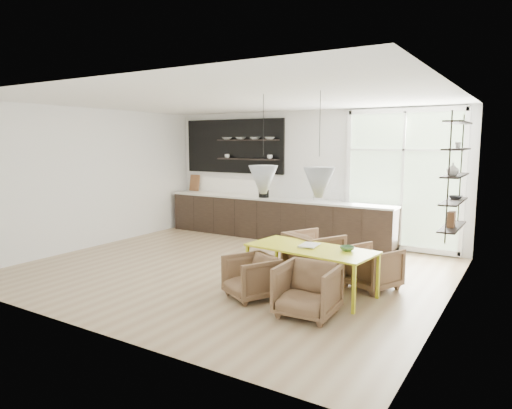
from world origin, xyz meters
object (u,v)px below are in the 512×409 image
(armchair_front_right, at_px, (308,290))
(wire_stool, at_px, (258,262))
(armchair_back_left, at_px, (314,253))
(armchair_back_right, at_px, (372,267))
(dining_table, at_px, (311,251))
(armchair_front_left, at_px, (251,277))

(armchair_front_right, xyz_separation_m, wire_stool, (-1.42, 1.11, -0.09))
(armchair_back_left, xyz_separation_m, armchair_back_right, (1.05, -0.17, -0.04))
(armchair_back_left, bearing_deg, dining_table, 138.07)
(armchair_back_left, xyz_separation_m, armchair_front_left, (-0.28, -1.50, -0.06))
(dining_table, bearing_deg, armchair_back_left, 118.38)
(dining_table, relative_size, wire_stool, 4.98)
(wire_stool, bearing_deg, armchair_back_left, 38.52)
(wire_stool, bearing_deg, dining_table, -14.28)
(dining_table, distance_m, armchair_back_right, 1.03)
(armchair_back_right, relative_size, wire_stool, 1.83)
(dining_table, bearing_deg, armchair_back_right, 50.64)
(armchair_front_left, height_order, wire_stool, armchair_front_left)
(armchair_front_right, height_order, wire_stool, armchair_front_right)
(dining_table, xyz_separation_m, armchair_front_right, (0.35, -0.84, -0.29))
(armchair_back_right, xyz_separation_m, armchair_front_right, (-0.36, -1.52, 0.01))
(dining_table, distance_m, armchair_back_left, 0.96)
(armchair_front_left, bearing_deg, wire_stool, 144.56)
(armchair_back_left, relative_size, armchair_front_right, 1.08)
(armchair_back_left, height_order, armchair_front_left, armchair_back_left)
(armchair_front_right, bearing_deg, wire_stool, 139.23)
(armchair_front_left, relative_size, wire_stool, 1.72)
(armchair_front_left, distance_m, wire_stool, 1.03)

